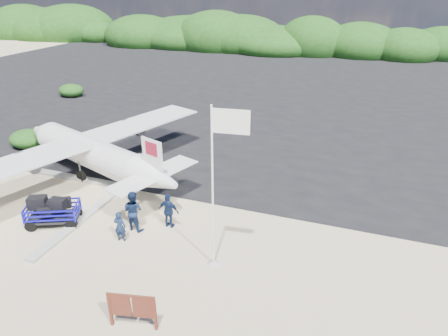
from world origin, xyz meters
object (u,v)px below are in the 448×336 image
(crew_b, at_px, (133,211))
(aircraft_large, at_px, (433,123))
(flagpole, at_px, (214,264))
(crew_c, at_px, (169,211))
(signboard, at_px, (134,327))
(crew_a, at_px, (120,226))
(baggage_cart, at_px, (55,224))

(crew_b, xyz_separation_m, aircraft_large, (14.84, 21.48, -0.99))
(flagpole, relative_size, crew_b, 3.43)
(crew_c, bearing_deg, flagpole, 150.21)
(signboard, relative_size, crew_a, 1.18)
(crew_a, distance_m, crew_c, 2.31)
(signboard, xyz_separation_m, crew_a, (-3.15, 4.12, 0.74))
(crew_a, relative_size, crew_b, 0.75)
(flagpole, height_order, crew_b, flagpole)
(crew_a, bearing_deg, crew_b, -106.14)
(baggage_cart, distance_m, flagpole, 8.20)
(crew_a, xyz_separation_m, crew_b, (0.09, 1.01, 0.25))
(flagpole, bearing_deg, crew_b, 165.48)
(baggage_cart, relative_size, aircraft_large, 0.16)
(crew_c, bearing_deg, signboard, 107.67)
(crew_c, height_order, aircraft_large, aircraft_large)
(signboard, distance_m, aircraft_large, 29.10)
(aircraft_large, bearing_deg, crew_b, 74.63)
(signboard, relative_size, aircraft_large, 0.11)
(flagpole, bearing_deg, baggage_cart, 178.66)
(signboard, height_order, crew_a, crew_a)
(baggage_cart, xyz_separation_m, flagpole, (8.20, -0.19, 0.00))
(crew_b, bearing_deg, aircraft_large, -117.48)
(flagpole, distance_m, crew_c, 3.56)
(baggage_cart, relative_size, signboard, 1.47)
(crew_c, xyz_separation_m, aircraft_large, (13.38, 20.78, -0.87))
(crew_b, distance_m, aircraft_large, 26.13)
(crew_b, bearing_deg, crew_a, 91.79)
(baggage_cart, distance_m, crew_c, 5.59)
(baggage_cart, bearing_deg, crew_b, -11.05)
(flagpole, bearing_deg, crew_c, 147.92)
(crew_a, height_order, crew_b, crew_b)
(baggage_cart, bearing_deg, aircraft_large, 25.31)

